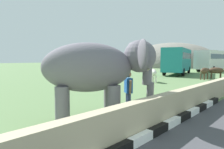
# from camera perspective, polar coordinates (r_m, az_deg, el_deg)

# --- Properties ---
(barrier_parapet) EXTENTS (28.00, 0.36, 1.00)m
(barrier_parapet) POSITION_cam_1_polar(r_m,az_deg,el_deg) (6.46, 10.46, -10.55)
(barrier_parapet) COLOR tan
(barrier_parapet) RESTS_ON ground_plane
(elephant) EXTENTS (3.91, 3.72, 2.82)m
(elephant) POSITION_cam_1_polar(r_m,az_deg,el_deg) (7.34, -3.79, 1.70)
(elephant) COLOR slate
(elephant) RESTS_ON ground_plane
(person_handler) EXTENTS (0.49, 0.60, 1.66)m
(person_handler) POSITION_cam_1_polar(r_m,az_deg,el_deg) (8.27, 4.45, -4.22)
(person_handler) COLOR navy
(person_handler) RESTS_ON ground_plane
(bus_teal) EXTENTS (9.98, 4.88, 3.50)m
(bus_teal) POSITION_cam_1_polar(r_m,az_deg,el_deg) (30.51, 17.36, 3.95)
(bus_teal) COLOR teal
(bus_teal) RESTS_ON ground_plane
(bus_white) EXTENTS (10.10, 3.21, 3.50)m
(bus_white) POSITION_cam_1_polar(r_m,az_deg,el_deg) (39.88, 25.72, 3.75)
(bus_white) COLOR silver
(bus_white) RESTS_ON ground_plane
(bus_red) EXTENTS (8.56, 2.78, 3.50)m
(bus_red) POSITION_cam_1_polar(r_m,az_deg,el_deg) (55.05, 27.06, 3.73)
(bus_red) COLOR #B21E1E
(bus_red) RESTS_ON ground_plane
(cow_near) EXTENTS (1.61, 1.65, 1.23)m
(cow_near) POSITION_cam_1_polar(r_m,az_deg,el_deg) (19.59, 10.90, 0.46)
(cow_near) COLOR beige
(cow_near) RESTS_ON ground_plane
(cow_mid) EXTENTS (1.15, 1.89, 1.23)m
(cow_mid) POSITION_cam_1_polar(r_m,az_deg,el_deg) (25.30, 26.22, 0.94)
(cow_mid) COLOR #473323
(cow_mid) RESTS_ON ground_plane
(cow_far) EXTENTS (1.90, 0.68, 1.23)m
(cow_far) POSITION_cam_1_polar(r_m,az_deg,el_deg) (23.86, 23.76, 0.84)
(cow_far) COLOR #473323
(cow_far) RESTS_ON ground_plane
(hill_east) EXTENTS (32.38, 25.90, 13.57)m
(hill_east) POSITION_cam_1_polar(r_m,az_deg,el_deg) (64.35, 16.28, 2.18)
(hill_east) COLOR slate
(hill_east) RESTS_ON ground_plane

